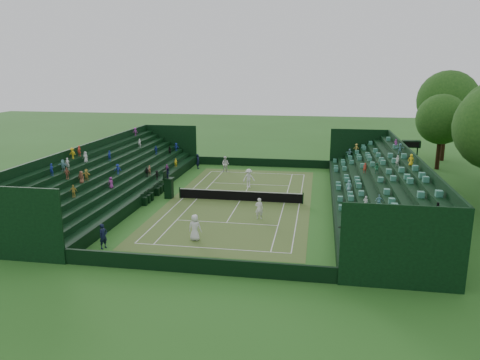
{
  "coord_description": "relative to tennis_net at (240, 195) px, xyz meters",
  "views": [
    {
      "loc": [
        7.03,
        -41.11,
        12.05
      ],
      "look_at": [
        0.0,
        0.0,
        2.0
      ],
      "focal_mm": 35.0,
      "sensor_mm": 36.0,
      "label": 1
    }
  ],
  "objects": [
    {
      "name": "perimeter_wall_north",
      "position": [
        0.0,
        15.88,
        -0.03
      ],
      "size": [
        17.17,
        0.2,
        1.0
      ],
      "primitive_type": "cube",
      "color": "black",
      "rests_on": "ground"
    },
    {
      "name": "ground",
      "position": [
        0.0,
        0.0,
        -0.53
      ],
      "size": [
        160.0,
        160.0,
        0.0
      ],
      "primitive_type": "plane",
      "color": "#2A5E1D",
      "rests_on": "ground"
    },
    {
      "name": "line_judge_north",
      "position": [
        -7.45,
        13.18,
        0.38
      ],
      "size": [
        0.57,
        0.74,
        1.81
      ],
      "primitive_type": "imported",
      "rotation": [
        0.0,
        0.0,
        1.8
      ],
      "color": "black",
      "rests_on": "ground"
    },
    {
      "name": "north_grandstand",
      "position": [
        12.66,
        0.0,
        1.02
      ],
      "size": [
        6.6,
        32.0,
        4.9
      ],
      "color": "black",
      "rests_on": "ground"
    },
    {
      "name": "scoreboard_tower",
      "position": [
        17.75,
        16.0,
        2.62
      ],
      "size": [
        2.0,
        1.0,
        3.7
      ],
      "color": "black",
      "rests_on": "ground"
    },
    {
      "name": "tennis_net",
      "position": [
        0.0,
        0.0,
        0.0
      ],
      "size": [
        11.67,
        0.1,
        1.06
      ],
      "color": "black",
      "rests_on": "ground"
    },
    {
      "name": "court_surface",
      "position": [
        0.0,
        0.0,
        -0.52
      ],
      "size": [
        12.97,
        26.77,
        0.01
      ],
      "primitive_type": "cube",
      "color": "#307226",
      "rests_on": "ground"
    },
    {
      "name": "player_far_west",
      "position": [
        -3.79,
        12.0,
        0.41
      ],
      "size": [
        1.03,
        0.87,
        1.86
      ],
      "primitive_type": "imported",
      "rotation": [
        0.0,
        0.0,
        -0.2
      ],
      "color": "silver",
      "rests_on": "ground"
    },
    {
      "name": "player_near_east",
      "position": [
        2.43,
        -4.97,
        0.37
      ],
      "size": [
        0.68,
        0.47,
        1.79
      ],
      "primitive_type": "imported",
      "rotation": [
        0.0,
        0.0,
        3.2
      ],
      "color": "white",
      "rests_on": "ground"
    },
    {
      "name": "perimeter_wall_east",
      "position": [
        8.48,
        0.0,
        -0.03
      ],
      "size": [
        0.2,
        31.77,
        1.0
      ],
      "primitive_type": "cube",
      "color": "black",
      "rests_on": "ground"
    },
    {
      "name": "tree_row",
      "position": [
        23.09,
        9.94,
        6.56
      ],
      "size": [
        10.71,
        37.35,
        11.76
      ],
      "color": "black",
      "rests_on": "ground"
    },
    {
      "name": "south_grandstand",
      "position": [
        -12.66,
        0.0,
        1.02
      ],
      "size": [
        6.6,
        32.0,
        4.9
      ],
      "color": "black",
      "rests_on": "ground"
    },
    {
      "name": "umpire_chair",
      "position": [
        -6.82,
        -0.12,
        0.71
      ],
      "size": [
        0.92,
        0.92,
        2.9
      ],
      "color": "black",
      "rests_on": "ground"
    },
    {
      "name": "perimeter_wall_south",
      "position": [
        0.0,
        -15.88,
        -0.03
      ],
      "size": [
        17.17,
        0.2,
        1.0
      ],
      "primitive_type": "cube",
      "color": "black",
      "rests_on": "ground"
    },
    {
      "name": "courtside_chairs",
      "position": [
        -8.24,
        -0.34,
        -0.12
      ],
      "size": [
        0.5,
        5.47,
        1.08
      ],
      "color": "black",
      "rests_on": "ground"
    },
    {
      "name": "perimeter_wall_west",
      "position": [
        -8.48,
        0.0,
        -0.03
      ],
      "size": [
        0.2,
        31.77,
        1.0
      ],
      "primitive_type": "cube",
      "color": "black",
      "rests_on": "ground"
    },
    {
      "name": "player_far_east",
      "position": [
        0.04,
        5.12,
        0.45
      ],
      "size": [
        1.46,
        1.23,
        1.95
      ],
      "primitive_type": "imported",
      "rotation": [
        0.0,
        0.0,
        0.49
      ],
      "color": "white",
      "rests_on": "ground"
    },
    {
      "name": "line_judge_south",
      "position": [
        -7.23,
        -13.07,
        0.35
      ],
      "size": [
        0.64,
        0.75,
        1.75
      ],
      "primitive_type": "imported",
      "rotation": [
        0.0,
        0.0,
        1.16
      ],
      "color": "black",
      "rests_on": "ground"
    },
    {
      "name": "player_near_west",
      "position": [
        -1.45,
        -10.58,
        0.44
      ],
      "size": [
        0.99,
        0.69,
        1.93
      ],
      "primitive_type": "imported",
      "rotation": [
        0.0,
        0.0,
        3.06
      ],
      "color": "white",
      "rests_on": "ground"
    }
  ]
}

